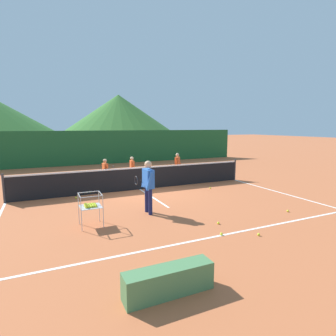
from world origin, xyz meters
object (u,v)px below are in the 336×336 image
(instructor, at_px, (148,182))
(student_0, at_px, (106,170))
(courtside_bench, at_px, (169,281))
(tennis_ball_2, at_px, (76,198))
(tennis_ball_0, at_px, (218,223))
(student_1, at_px, (132,166))
(student_2, at_px, (177,163))
(tennis_ball_1, at_px, (259,234))
(tennis_net, at_px, (140,178))
(tennis_ball_4, at_px, (288,211))
(tennis_ball_3, at_px, (221,234))
(tennis_ball_5, at_px, (210,188))
(ball_cart, at_px, (90,205))

(instructor, distance_m, student_0, 4.47)
(instructor, bearing_deg, courtside_bench, -106.14)
(student_0, relative_size, tennis_ball_2, 18.41)
(tennis_ball_0, bearing_deg, student_1, 92.96)
(student_2, bearing_deg, tennis_ball_1, -102.04)
(tennis_net, distance_m, tennis_ball_1, 6.14)
(tennis_ball_1, relative_size, courtside_bench, 0.05)
(tennis_ball_2, bearing_deg, student_1, 38.32)
(tennis_net, bearing_deg, student_2, 33.57)
(student_1, distance_m, tennis_ball_4, 7.50)
(student_2, relative_size, tennis_ball_0, 19.10)
(tennis_net, bearing_deg, courtside_bench, -105.41)
(instructor, relative_size, tennis_ball_0, 24.35)
(tennis_net, relative_size, tennis_ball_3, 149.78)
(tennis_ball_5, height_order, courtside_bench, courtside_bench)
(student_0, height_order, student_1, student_0)
(courtside_bench, bearing_deg, ball_cart, 100.01)
(student_0, xyz_separation_m, tennis_ball_2, (-1.49, -1.67, -0.72))
(tennis_ball_4, bearing_deg, instructor, 156.83)
(tennis_ball_2, distance_m, tennis_ball_5, 5.55)
(student_1, bearing_deg, student_2, -2.13)
(student_0, relative_size, ball_cart, 1.39)
(tennis_net, height_order, courtside_bench, tennis_net)
(tennis_ball_0, height_order, tennis_ball_5, same)
(instructor, relative_size, student_1, 1.36)
(ball_cart, xyz_separation_m, tennis_ball_3, (2.85, -2.02, -0.55))
(tennis_net, relative_size, tennis_ball_5, 149.78)
(ball_cart, height_order, tennis_ball_4, ball_cart)
(courtside_bench, bearing_deg, student_2, 62.54)
(instructor, height_order, tennis_ball_1, instructor)
(tennis_ball_2, bearing_deg, courtside_bench, -84.27)
(student_1, distance_m, tennis_ball_5, 4.06)
(student_1, relative_size, tennis_ball_5, 17.95)
(tennis_net, xyz_separation_m, student_0, (-1.20, 1.24, 0.25))
(tennis_ball_4, distance_m, courtside_bench, 5.73)
(instructor, bearing_deg, ball_cart, -167.66)
(tennis_ball_0, bearing_deg, tennis_ball_4, -0.36)
(ball_cart, relative_size, tennis_ball_0, 13.22)
(tennis_net, relative_size, student_2, 7.84)
(student_2, xyz_separation_m, ball_cart, (-5.35, -5.40, -0.20))
(tennis_net, xyz_separation_m, courtside_bench, (-2.00, -7.26, -0.27))
(ball_cart, distance_m, tennis_ball_5, 6.00)
(tennis_ball_5, bearing_deg, tennis_ball_3, -120.40)
(tennis_ball_1, bearing_deg, tennis_ball_2, 123.56)
(instructor, relative_size, tennis_ball_4, 24.35)
(student_0, bearing_deg, tennis_ball_1, -72.96)
(student_0, relative_size, tennis_ball_5, 18.41)
(student_1, relative_size, tennis_ball_4, 17.95)
(student_2, bearing_deg, tennis_net, -146.43)
(ball_cart, xyz_separation_m, tennis_ball_0, (3.25, -1.33, -0.55))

